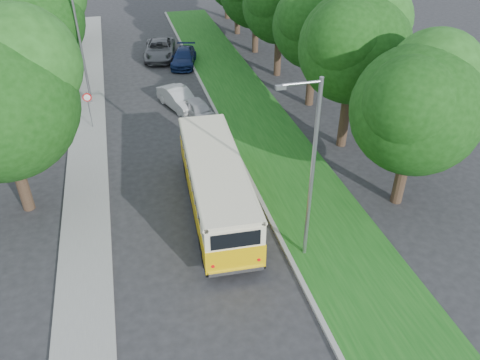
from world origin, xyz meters
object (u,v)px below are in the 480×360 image
object	(u,v)px
car_white	(179,99)
lamppost_far	(79,46)
vintage_bus	(216,186)
car_silver	(199,110)
lamppost_near	(310,169)
car_blue	(184,57)
car_grey	(160,49)

from	to	relation	value
car_white	lamppost_far	bearing A→B (deg)	139.45
vintage_bus	car_silver	xyz separation A→B (m)	(1.00, 10.15, -0.80)
car_silver	car_white	distance (m)	2.29
lamppost_near	car_white	world-z (taller)	lamppost_near
car_white	car_blue	bearing A→B (deg)	59.25
vintage_bus	car_grey	distance (m)	23.04
lamppost_far	car_silver	world-z (taller)	lamppost_far
lamppost_near	car_silver	size ratio (longest dim) A/B	2.11
car_silver	car_blue	world-z (taller)	car_blue
car_silver	lamppost_far	bearing A→B (deg)	132.89
lamppost_near	car_blue	xyz separation A→B (m)	(-1.21, 24.70, -3.71)
vintage_bus	lamppost_far	bearing A→B (deg)	115.57
vintage_bus	car_blue	xyz separation A→B (m)	(1.67, 20.72, -0.78)
car_silver	car_grey	distance (m)	12.92
lamppost_far	car_white	distance (m)	7.31
vintage_bus	car_silver	world-z (taller)	vintage_bus
lamppost_near	car_blue	world-z (taller)	lamppost_near
car_silver	lamppost_near	bearing A→B (deg)	-97.80
car_white	car_grey	size ratio (longest dim) A/B	0.77
vintage_bus	car_white	world-z (taller)	vintage_bus
lamppost_near	car_silver	world-z (taller)	lamppost_near
vintage_bus	car_white	distance (m)	12.23
vintage_bus	lamppost_near	bearing A→B (deg)	-51.25
lamppost_near	car_blue	distance (m)	25.01
lamppost_near	car_white	xyz separation A→B (m)	(-2.87, 16.20, -3.68)
car_grey	car_silver	bearing A→B (deg)	-75.44
car_silver	car_grey	bearing A→B (deg)	79.49
lamppost_near	car_silver	bearing A→B (deg)	97.53
car_blue	car_white	bearing A→B (deg)	-85.63
lamppost_near	vintage_bus	distance (m)	5.72
lamppost_near	car_blue	bearing A→B (deg)	92.80
lamppost_near	car_white	size ratio (longest dim) A/B	1.91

